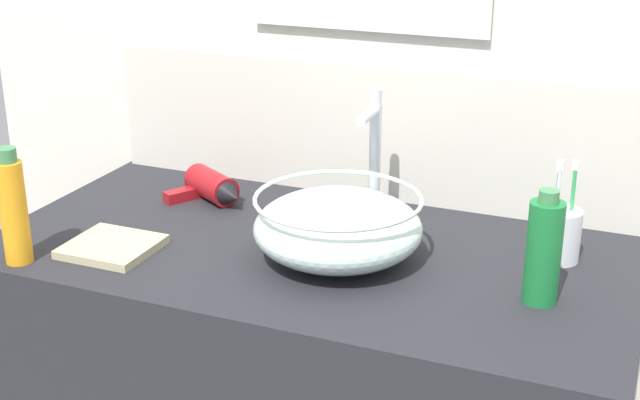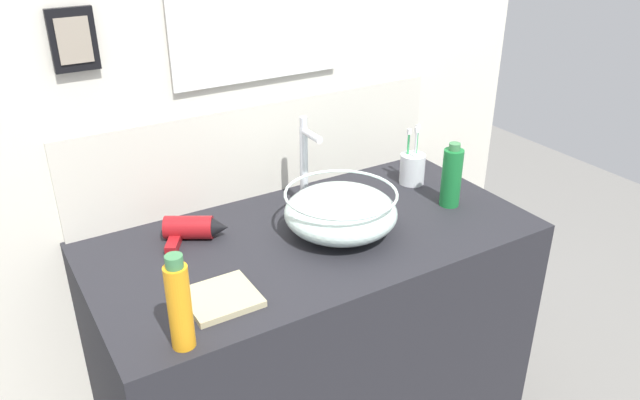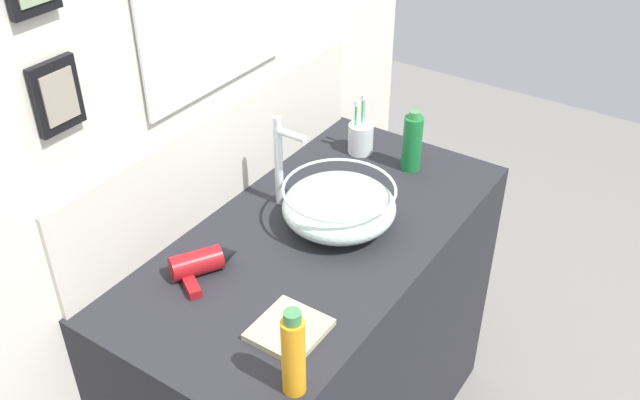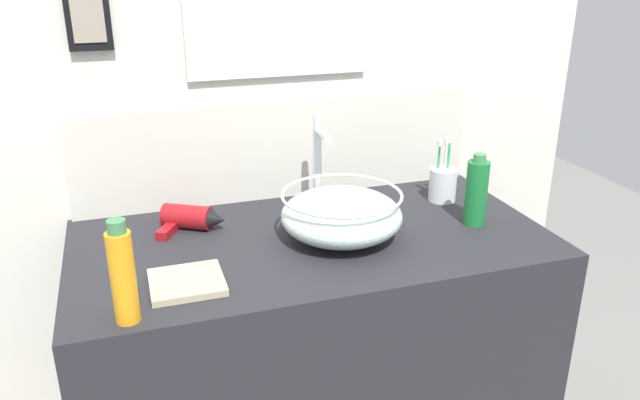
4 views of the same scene
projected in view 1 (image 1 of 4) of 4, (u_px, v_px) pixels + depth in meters
The scene contains 8 objects.
back_panel at pixel (372, 79), 1.90m from camera, with size 1.97×0.09×2.31m.
glass_bowl_sink at pixel (338, 227), 1.62m from camera, with size 0.31×0.31×0.12m.
faucet at pixel (373, 150), 1.76m from camera, with size 0.02×0.10×0.28m.
hair_drier at pixel (213, 188), 1.92m from camera, with size 0.19×0.14×0.06m.
toothbrush_cup at pixel (559, 234), 1.63m from camera, with size 0.08×0.08×0.20m.
spray_bottle at pixel (13, 209), 1.60m from camera, with size 0.05×0.05×0.22m.
shampoo_bottle at pixel (544, 251), 1.46m from camera, with size 0.06×0.06×0.20m.
hand_towel at pixel (112, 247), 1.68m from camera, with size 0.16×0.15×0.02m, color tan.
Camera 1 is at (0.61, -1.43, 1.59)m, focal length 50.00 mm.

